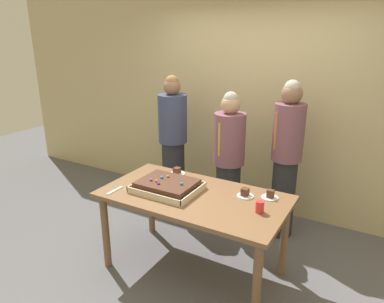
# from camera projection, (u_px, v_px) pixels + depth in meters

# --- Properties ---
(ground_plane) EXTENTS (12.00, 12.00, 0.00)m
(ground_plane) POSITION_uv_depth(u_px,v_px,m) (193.00, 269.00, 3.44)
(ground_plane) COLOR #5B5B60
(interior_back_panel) EXTENTS (8.00, 0.12, 3.00)m
(interior_back_panel) POSITION_uv_depth(u_px,v_px,m) (259.00, 92.00, 4.28)
(interior_back_panel) COLOR #CCB784
(interior_back_panel) RESTS_ON ground_plane
(party_table) EXTENTS (1.67, 0.89, 0.79)m
(party_table) POSITION_uv_depth(u_px,v_px,m) (194.00, 204.00, 3.22)
(party_table) COLOR brown
(party_table) RESTS_ON ground_plane
(sheet_cake) EXTENTS (0.58, 0.46, 0.12)m
(sheet_cake) POSITION_uv_depth(u_px,v_px,m) (167.00, 186.00, 3.25)
(sheet_cake) COLOR beige
(sheet_cake) RESTS_ON party_table
(plated_slice_near_left) EXTENTS (0.15, 0.15, 0.07)m
(plated_slice_near_left) POSITION_uv_depth(u_px,v_px,m) (177.00, 172.00, 3.65)
(plated_slice_near_left) COLOR white
(plated_slice_near_left) RESTS_ON party_table
(plated_slice_near_right) EXTENTS (0.15, 0.15, 0.08)m
(plated_slice_near_right) POSITION_uv_depth(u_px,v_px,m) (270.00, 196.00, 3.11)
(plated_slice_near_right) COLOR white
(plated_slice_near_right) RESTS_ON party_table
(plated_slice_far_left) EXTENTS (0.15, 0.15, 0.08)m
(plated_slice_far_left) POSITION_uv_depth(u_px,v_px,m) (245.00, 194.00, 3.14)
(plated_slice_far_left) COLOR white
(plated_slice_far_left) RESTS_ON party_table
(drink_cup_nearest) EXTENTS (0.07, 0.07, 0.10)m
(drink_cup_nearest) POSITION_uv_depth(u_px,v_px,m) (260.00, 207.00, 2.86)
(drink_cup_nearest) COLOR red
(drink_cup_nearest) RESTS_ON party_table
(cake_server_utensil) EXTENTS (0.03, 0.20, 0.01)m
(cake_server_utensil) POSITION_uv_depth(u_px,v_px,m) (115.00, 190.00, 3.26)
(cake_server_utensil) COLOR silver
(cake_server_utensil) RESTS_ON party_table
(person_serving_front) EXTENTS (0.32, 0.32, 1.74)m
(person_serving_front) POSITION_uv_depth(u_px,v_px,m) (286.00, 158.00, 3.76)
(person_serving_front) COLOR #28282D
(person_serving_front) RESTS_ON ground_plane
(person_green_shirt_behind) EXTENTS (0.35, 0.35, 1.72)m
(person_green_shirt_behind) POSITION_uv_depth(u_px,v_px,m) (173.00, 143.00, 4.35)
(person_green_shirt_behind) COLOR #28282D
(person_green_shirt_behind) RESTS_ON ground_plane
(person_striped_tie_right) EXTENTS (0.34, 0.34, 1.60)m
(person_striped_tie_right) POSITION_uv_depth(u_px,v_px,m) (229.00, 161.00, 3.91)
(person_striped_tie_right) COLOR #28282D
(person_striped_tie_right) RESTS_ON ground_plane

